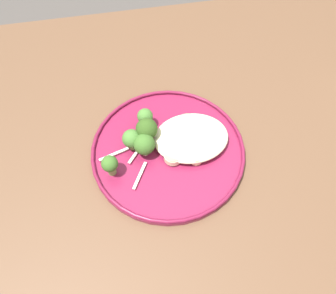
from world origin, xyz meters
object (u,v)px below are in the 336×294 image
(broccoli_floret_near_rim, at_px, (132,139))
(broccoli_floret_front_edge, at_px, (144,145))
(seared_scallop_tiny_bay, at_px, (187,121))
(seared_scallop_rear_pale, at_px, (199,135))
(seared_scallop_left_edge, at_px, (173,156))
(broccoli_floret_beside_noodles, at_px, (147,129))
(seared_scallop_on_noodles, at_px, (181,145))
(seared_scallop_front_small, at_px, (196,158))
(seared_scallop_center_golden, at_px, (187,133))
(broccoli_floret_small_sprig, at_px, (110,165))
(dinner_plate, at_px, (168,150))
(seared_scallop_large_seared, at_px, (211,141))
(broccoli_floret_tall_stalk, at_px, (145,117))

(broccoli_floret_near_rim, bearing_deg, broccoli_floret_front_edge, -39.27)
(seared_scallop_tiny_bay, bearing_deg, seared_scallop_rear_pale, -67.18)
(seared_scallop_left_edge, relative_size, broccoli_floret_beside_noodles, 0.57)
(seared_scallop_on_noodles, relative_size, seared_scallop_front_small, 1.29)
(seared_scallop_front_small, bearing_deg, seared_scallop_tiny_bay, 87.96)
(broccoli_floret_near_rim, xyz_separation_m, broccoli_floret_front_edge, (0.02, -0.02, 0.00))
(seared_scallop_tiny_bay, xyz_separation_m, broccoli_floret_near_rim, (-0.11, -0.03, 0.02))
(seared_scallop_tiny_bay, bearing_deg, broccoli_floret_front_edge, -152.00)
(seared_scallop_center_golden, height_order, seared_scallop_tiny_bay, seared_scallop_center_golden)
(seared_scallop_left_edge, bearing_deg, broccoli_floret_small_sprig, -176.90)
(dinner_plate, xyz_separation_m, broccoli_floret_beside_noodles, (-0.03, 0.03, 0.04))
(dinner_plate, relative_size, seared_scallop_large_seared, 10.52)
(broccoli_floret_small_sprig, bearing_deg, seared_scallop_left_edge, 3.10)
(broccoli_floret_beside_noodles, bearing_deg, broccoli_floret_front_edge, -108.80)
(broccoli_floret_tall_stalk, distance_m, broccoli_floret_front_edge, 0.06)
(broccoli_floret_small_sprig, bearing_deg, seared_scallop_on_noodles, 11.61)
(seared_scallop_on_noodles, distance_m, seared_scallop_front_small, 0.04)
(seared_scallop_center_golden, bearing_deg, broccoli_floret_front_edge, -165.59)
(seared_scallop_large_seared, bearing_deg, seared_scallop_on_noodles, 177.79)
(seared_scallop_rear_pale, bearing_deg, broccoli_floret_beside_noodles, 172.42)
(seared_scallop_rear_pale, xyz_separation_m, broccoli_floret_front_edge, (-0.11, -0.01, 0.02))
(broccoli_floret_tall_stalk, bearing_deg, seared_scallop_tiny_bay, -9.93)
(seared_scallop_tiny_bay, distance_m, broccoli_floret_beside_noodles, 0.09)
(broccoli_floret_near_rim, bearing_deg, seared_scallop_rear_pale, -1.54)
(seared_scallop_front_small, distance_m, broccoli_floret_near_rim, 0.12)
(seared_scallop_large_seared, height_order, broccoli_floret_near_rim, broccoli_floret_near_rim)
(dinner_plate, distance_m, broccoli_floret_small_sprig, 0.12)
(seared_scallop_front_small, relative_size, broccoli_floret_beside_noodles, 0.42)
(seared_scallop_rear_pale, height_order, broccoli_floret_beside_noodles, broccoli_floret_beside_noodles)
(broccoli_floret_front_edge, bearing_deg, seared_scallop_large_seared, -1.89)
(seared_scallop_large_seared, xyz_separation_m, broccoli_floret_beside_noodles, (-0.12, 0.03, 0.03))
(seared_scallop_tiny_bay, bearing_deg, seared_scallop_front_small, -92.04)
(seared_scallop_center_golden, height_order, seared_scallop_large_seared, seared_scallop_center_golden)
(broccoli_floret_tall_stalk, height_order, broccoli_floret_front_edge, broccoli_floret_front_edge)
(seared_scallop_rear_pale, height_order, broccoli_floret_tall_stalk, broccoli_floret_tall_stalk)
(seared_scallop_large_seared, relative_size, broccoli_floret_tall_stalk, 0.61)
(dinner_plate, relative_size, broccoli_floret_small_sprig, 6.09)
(seared_scallop_large_seared, relative_size, seared_scallop_left_edge, 0.82)
(seared_scallop_large_seared, height_order, seared_scallop_front_small, same)
(seared_scallop_left_edge, distance_m, broccoli_floret_small_sprig, 0.11)
(seared_scallop_large_seared, height_order, seared_scallop_on_noodles, same)
(dinner_plate, xyz_separation_m, broccoli_floret_near_rim, (-0.06, 0.02, 0.03))
(broccoli_floret_tall_stalk, bearing_deg, broccoli_floret_beside_noodles, -93.03)
(seared_scallop_center_golden, height_order, broccoli_floret_beside_noodles, broccoli_floret_beside_noodles)
(broccoli_floret_small_sprig, bearing_deg, seared_scallop_rear_pale, 14.07)
(seared_scallop_large_seared, distance_m, broccoli_floret_near_rim, 0.15)
(dinner_plate, distance_m, seared_scallop_left_edge, 0.03)
(seared_scallop_on_noodles, xyz_separation_m, broccoli_floret_near_rim, (-0.09, 0.02, 0.02))
(seared_scallop_large_seared, xyz_separation_m, broccoli_floret_front_edge, (-0.12, 0.00, 0.02))
(seared_scallop_on_noodles, xyz_separation_m, broccoli_floret_beside_noodles, (-0.06, 0.03, 0.03))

